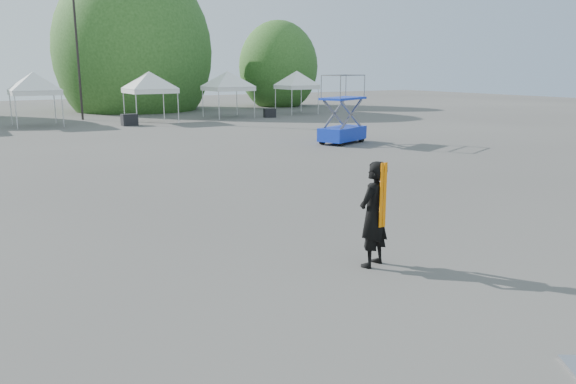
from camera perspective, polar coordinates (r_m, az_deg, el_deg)
ground at (r=11.31m, az=-0.43°, el=-5.95°), size 120.00×120.00×0.00m
light_pole_east at (r=42.09m, az=-20.70°, el=14.39°), size 0.60×0.25×9.80m
tree_mid_e at (r=50.33m, az=-15.41°, el=13.54°), size 5.12×5.12×7.79m
tree_far_e at (r=53.77m, az=-0.99°, el=12.59°), size 3.84×3.84×5.84m
tent_e at (r=38.40m, az=-24.46°, el=10.66°), size 3.97×3.97×3.88m
tent_f at (r=38.69m, az=-13.92°, el=11.40°), size 4.21×4.21×3.88m
tent_g at (r=41.73m, az=-6.15°, el=11.75°), size 4.27×4.27×3.88m
tent_h at (r=44.65m, az=0.89°, el=11.87°), size 3.73×3.73×3.88m
man at (r=10.31m, az=8.68°, el=-2.25°), size 0.83×0.68×1.96m
scissor_lift at (r=27.18m, az=5.59°, el=8.37°), size 2.80×2.08×3.25m
crate_mid at (r=36.94m, az=-15.81°, el=7.07°), size 0.95×0.74×0.73m
crate_east at (r=41.53m, az=-1.88°, el=8.03°), size 0.96×0.83×0.64m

